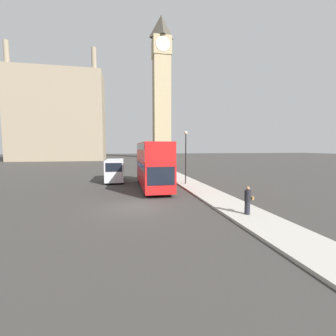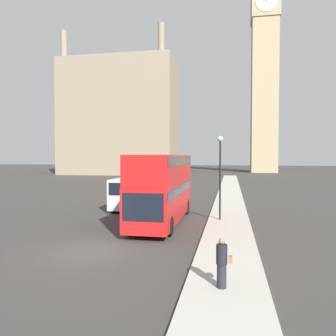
{
  "view_description": "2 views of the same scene",
  "coord_description": "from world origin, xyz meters",
  "px_view_note": "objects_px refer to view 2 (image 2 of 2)",
  "views": [
    {
      "loc": [
        -0.77,
        -15.12,
        3.97
      ],
      "look_at": [
        3.53,
        6.42,
        2.02
      ],
      "focal_mm": 24.0,
      "sensor_mm": 36.0,
      "label": 1
    },
    {
      "loc": [
        6.49,
        -14.13,
        4.4
      ],
      "look_at": [
        1.19,
        13.44,
        3.41
      ],
      "focal_mm": 35.0,
      "sensor_mm": 36.0,
      "label": 2
    }
  ],
  "objects_px": {
    "clock_tower": "(265,64)",
    "red_double_decker_bus": "(163,185)",
    "pedestrian": "(222,263)",
    "parked_sedan": "(171,182)",
    "white_van": "(131,192)",
    "street_lamp": "(220,165)"
  },
  "relations": [
    {
      "from": "white_van",
      "to": "street_lamp",
      "type": "bearing_deg",
      "value": -29.72
    },
    {
      "from": "red_double_decker_bus",
      "to": "pedestrian",
      "type": "bearing_deg",
      "value": -68.56
    },
    {
      "from": "red_double_decker_bus",
      "to": "street_lamp",
      "type": "relative_size",
      "value": 1.81
    },
    {
      "from": "white_van",
      "to": "red_double_decker_bus",
      "type": "bearing_deg",
      "value": -54.14
    },
    {
      "from": "pedestrian",
      "to": "parked_sedan",
      "type": "height_order",
      "value": "pedestrian"
    },
    {
      "from": "white_van",
      "to": "pedestrian",
      "type": "bearing_deg",
      "value": -63.25
    },
    {
      "from": "red_double_decker_bus",
      "to": "parked_sedan",
      "type": "xyz_separation_m",
      "value": [
        -4.2,
        25.79,
        -1.8
      ]
    },
    {
      "from": "white_van",
      "to": "pedestrian",
      "type": "relative_size",
      "value": 3.73
    },
    {
      "from": "red_double_decker_bus",
      "to": "street_lamp",
      "type": "bearing_deg",
      "value": 15.66
    },
    {
      "from": "street_lamp",
      "to": "clock_tower",
      "type": "bearing_deg",
      "value": 82.36
    },
    {
      "from": "white_van",
      "to": "street_lamp",
      "type": "distance_m",
      "value": 9.06
    },
    {
      "from": "red_double_decker_bus",
      "to": "white_van",
      "type": "height_order",
      "value": "red_double_decker_bus"
    },
    {
      "from": "pedestrian",
      "to": "parked_sedan",
      "type": "bearing_deg",
      "value": 102.94
    },
    {
      "from": "white_van",
      "to": "parked_sedan",
      "type": "xyz_separation_m",
      "value": [
        -0.33,
        20.43,
        -0.69
      ]
    },
    {
      "from": "clock_tower",
      "to": "red_double_decker_bus",
      "type": "height_order",
      "value": "clock_tower"
    },
    {
      "from": "clock_tower",
      "to": "parked_sedan",
      "type": "height_order",
      "value": "clock_tower"
    },
    {
      "from": "clock_tower",
      "to": "parked_sedan",
      "type": "relative_size",
      "value": 13.36
    },
    {
      "from": "red_double_decker_bus",
      "to": "white_van",
      "type": "distance_m",
      "value": 6.71
    },
    {
      "from": "clock_tower",
      "to": "red_double_decker_bus",
      "type": "relative_size",
      "value": 5.73
    },
    {
      "from": "parked_sedan",
      "to": "clock_tower",
      "type": "bearing_deg",
      "value": 69.54
    },
    {
      "from": "pedestrian",
      "to": "parked_sedan",
      "type": "distance_m",
      "value": 37.28
    },
    {
      "from": "clock_tower",
      "to": "parked_sedan",
      "type": "xyz_separation_m",
      "value": [
        -17.52,
        -46.97,
        -29.08
      ]
    }
  ]
}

